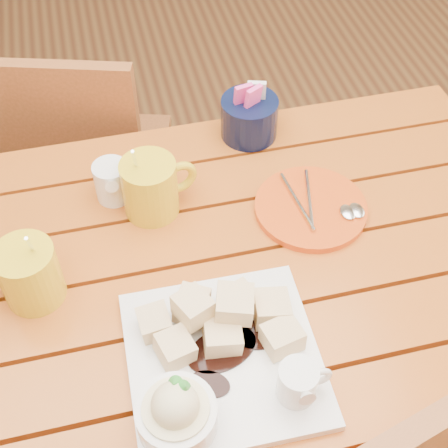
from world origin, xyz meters
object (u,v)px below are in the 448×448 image
object	(u,v)px
dessert_plate	(214,364)
chair_far	(72,171)
coffee_mug_right	(152,186)
table	(201,329)
coffee_mug_left	(27,273)
orange_saucer	(312,208)

from	to	relation	value
dessert_plate	chair_far	world-z (taller)	chair_far
coffee_mug_right	chair_far	size ratio (longest dim) A/B	0.18
table	dessert_plate	xyz separation A→B (m)	(-0.01, -0.14, 0.14)
coffee_mug_left	table	bearing A→B (deg)	5.64
dessert_plate	orange_saucer	bearing A→B (deg)	48.50
dessert_plate	orange_saucer	world-z (taller)	dessert_plate
table	orange_saucer	xyz separation A→B (m)	(0.22, 0.12, 0.11)
coffee_mug_left	orange_saucer	xyz separation A→B (m)	(0.47, 0.06, -0.05)
orange_saucer	chair_far	world-z (taller)	chair_far
chair_far	coffee_mug_left	bearing A→B (deg)	101.65
coffee_mug_right	orange_saucer	xyz separation A→B (m)	(0.26, -0.07, -0.05)
dessert_plate	chair_far	distance (m)	0.82
dessert_plate	orange_saucer	distance (m)	0.35
coffee_mug_left	chair_far	xyz separation A→B (m)	(0.05, 0.55, -0.32)
table	orange_saucer	world-z (taller)	orange_saucer
coffee_mug_right	chair_far	bearing A→B (deg)	96.95
table	chair_far	world-z (taller)	chair_far
orange_saucer	chair_far	bearing A→B (deg)	130.90
dessert_plate	coffee_mug_left	size ratio (longest dim) A/B	1.80
dessert_plate	orange_saucer	size ratio (longest dim) A/B	1.42
orange_saucer	dessert_plate	bearing A→B (deg)	-131.50
chair_far	dessert_plate	bearing A→B (deg)	121.02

